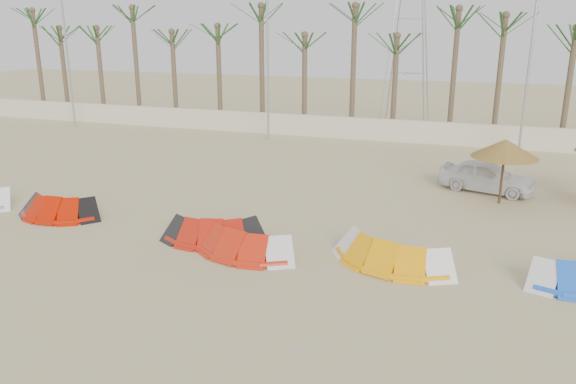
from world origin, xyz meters
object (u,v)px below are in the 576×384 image
(kite_red_left, at_px, (63,205))
(kite_red_mid, at_px, (218,227))
(parasol_left, at_px, (505,148))
(kite_red_right, at_px, (245,237))
(kite_orange, at_px, (393,248))
(car, at_px, (487,176))

(kite_red_left, distance_m, kite_red_mid, 6.32)
(parasol_left, bearing_deg, kite_red_mid, -141.47)
(kite_red_right, xyz_separation_m, parasol_left, (7.53, 7.51, 1.76))
(kite_red_mid, relative_size, parasol_left, 1.39)
(kite_red_mid, relative_size, kite_orange, 0.89)
(kite_red_mid, distance_m, car, 11.83)
(kite_orange, bearing_deg, kite_red_mid, -179.99)
(kite_orange, relative_size, parasol_left, 1.56)
(parasol_left, height_order, car, parasol_left)
(kite_red_right, bearing_deg, kite_red_left, 173.48)
(kite_red_left, distance_m, kite_orange, 11.96)
(kite_red_right, relative_size, car, 1.01)
(kite_red_mid, height_order, car, car)
(kite_red_left, height_order, parasol_left, parasol_left)
(kite_red_mid, bearing_deg, kite_red_left, 177.26)
(kite_red_left, xyz_separation_m, kite_red_right, (7.51, -0.86, 0.00))
(kite_red_left, bearing_deg, kite_red_mid, -2.74)
(kite_red_left, relative_size, parasol_left, 1.27)
(parasol_left, bearing_deg, kite_red_right, -135.08)
(kite_orange, relative_size, car, 1.04)
(kite_red_right, bearing_deg, car, 52.19)
(kite_orange, height_order, car, car)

